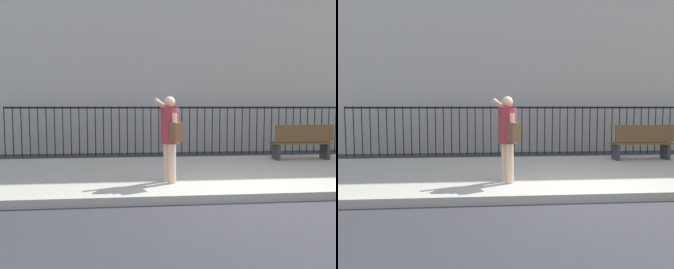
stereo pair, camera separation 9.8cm
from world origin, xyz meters
TOP-DOWN VIEW (x-y plane):
  - ground_plane at (0.00, 0.00)m, footprint 60.00×60.00m
  - sidewalk at (0.00, 2.20)m, footprint 28.00×4.40m
  - iron_fence at (0.00, 5.90)m, footprint 12.03×0.04m
  - pedestrian_on_phone at (-1.31, 1.03)m, footprint 0.52×0.71m
  - street_bench at (2.56, 3.48)m, footprint 1.60×0.45m

SIDE VIEW (x-z plane):
  - ground_plane at x=0.00m, z-range 0.00..0.00m
  - sidewalk at x=0.00m, z-range 0.00..0.15m
  - street_bench at x=2.56m, z-range 0.18..1.13m
  - iron_fence at x=0.00m, z-range 0.22..1.82m
  - pedestrian_on_phone at x=-1.31m, z-range 0.28..1.92m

